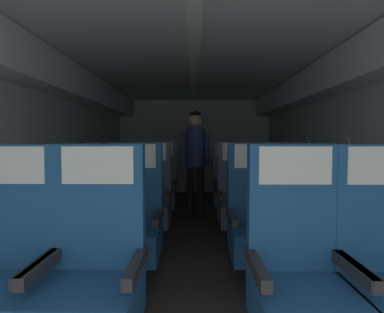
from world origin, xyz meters
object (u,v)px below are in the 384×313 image
seat_b_right_window (259,225)px  seat_d_left_aisle (159,188)px  seat_c_left_window (107,201)px  seat_c_right_aisle (282,201)px  seat_a_left_aisle (94,276)px  seat_c_left_aisle (149,201)px  seat_a_left_window (2,275)px  seat_b_right_aisle (317,225)px  seat_d_right_aisle (263,188)px  seat_d_right_window (231,188)px  seat_c_right_window (240,201)px  flight_attendant (196,151)px  seat_b_left_window (73,224)px  seat_b_left_aisle (132,225)px  seat_a_right_window (300,278)px  seat_d_left_window (126,188)px

seat_b_right_window → seat_d_left_aisle: bearing=118.3°
seat_c_left_window → seat_c_right_aisle: 1.99m
seat_a_left_aisle → seat_c_right_aisle: bearing=52.0°
seat_c_left_window → seat_c_left_aisle: same height
seat_b_right_window → seat_c_right_aisle: same height
seat_a_left_window → seat_b_right_aisle: bearing=25.8°
seat_a_left_window → seat_d_right_aisle: same height
seat_d_right_window → seat_a_left_window: bearing=-117.4°
seat_c_right_window → flight_attendant: bearing=111.7°
seat_b_left_window → seat_c_right_aisle: same height
seat_b_left_aisle → seat_d_right_aisle: 2.47m
seat_a_left_window → seat_a_right_window: bearing=-0.5°
seat_b_left_window → seat_c_left_window: same height
seat_c_right_aisle → seat_d_left_aisle: 1.79m
seat_c_left_aisle → flight_attendant: size_ratio=0.71×
seat_b_left_window → seat_b_left_aisle: bearing=-1.2°
seat_a_left_window → seat_c_right_window: bearing=52.2°
seat_c_right_aisle → flight_attendant: bearing=127.6°
seat_c_left_aisle → seat_d_left_window: size_ratio=1.00×
seat_b_left_window → seat_d_left_aisle: bearing=75.7°
seat_c_left_window → seat_d_right_window: 1.80m
seat_c_right_window → seat_d_right_aisle: 1.08m
seat_a_right_window → seat_c_left_window: (-1.52, 1.94, 0.00)m
seat_c_left_aisle → seat_b_right_aisle: bearing=-32.5°
seat_b_left_window → flight_attendant: bearing=65.5°
seat_b_left_aisle → seat_c_right_aisle: 1.80m
seat_b_right_aisle → seat_d_right_aisle: same height
seat_b_right_aisle → seat_d_left_aisle: size_ratio=1.00×
seat_a_left_aisle → seat_d_left_aisle: (0.00, 2.91, 0.00)m
seat_c_left_window → seat_d_right_aisle: (1.99, 0.98, 0.00)m
seat_a_right_window → seat_a_left_window: bearing=179.5°
seat_b_right_window → seat_c_right_window: size_ratio=1.00×
seat_d_right_aisle → seat_c_left_window: bearing=-153.8°
seat_c_left_window → seat_c_right_window: same height
seat_c_left_aisle → seat_d_left_window: 1.10m
seat_c_right_window → seat_d_right_window: (0.00, 0.97, 0.00)m
seat_b_right_aisle → seat_b_right_window: bearing=179.4°
seat_c_left_aisle → seat_d_right_aisle: size_ratio=1.00×
seat_a_right_window → seat_b_right_window: size_ratio=1.00×
seat_a_left_aisle → seat_b_left_aisle: size_ratio=1.00×
seat_c_right_aisle → seat_d_left_aisle: size_ratio=1.00×
seat_c_left_window → seat_d_left_aisle: 1.09m
seat_a_right_window → seat_c_right_aisle: size_ratio=1.00×
seat_d_right_aisle → seat_d_right_window: bearing=-179.8°
seat_a_left_aisle → seat_c_right_aisle: size_ratio=1.00×
seat_d_right_window → seat_c_right_aisle: bearing=-64.1°
seat_a_right_window → seat_d_right_aisle: same height
seat_b_left_window → seat_c_right_window: bearing=32.5°
seat_b_right_window → seat_c_right_aisle: bearing=64.2°
seat_a_right_window → seat_c_right_window: (-0.01, 1.95, 0.00)m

